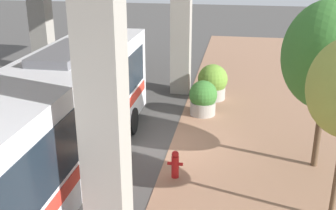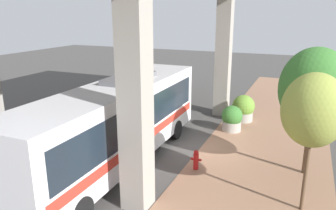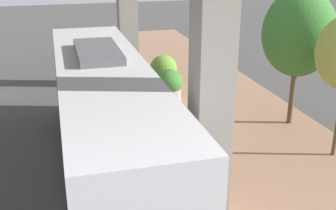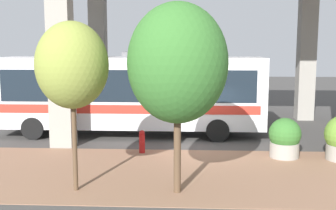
% 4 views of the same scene
% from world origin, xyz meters
% --- Properties ---
extents(ground_plane, '(80.00, 80.00, 0.00)m').
position_xyz_m(ground_plane, '(0.00, 0.00, 0.00)').
color(ground_plane, '#474442').
rests_on(ground_plane, ground).
extents(sidewalk_strip, '(6.00, 40.00, 0.02)m').
position_xyz_m(sidewalk_strip, '(-3.00, 0.00, 0.01)').
color(sidewalk_strip, '#936B51').
rests_on(sidewalk_strip, ground).
extents(bus, '(2.68, 12.08, 3.85)m').
position_xyz_m(bus, '(2.82, 3.32, 2.08)').
color(bus, silver).
rests_on(bus, ground).
extents(fire_hydrant, '(0.48, 0.23, 0.91)m').
position_xyz_m(fire_hydrant, '(-0.52, 2.44, 0.46)').
color(fire_hydrant, '#B21919').
rests_on(fire_hydrant, ground).
extents(planter_front, '(1.38, 1.38, 1.66)m').
position_xyz_m(planter_front, '(-1.11, -4.99, 0.80)').
color(planter_front, '#9E998E').
rests_on(planter_front, ground).
extents(planter_middle, '(1.18, 1.18, 1.50)m').
position_xyz_m(planter_middle, '(-0.86, -2.93, 0.73)').
color(planter_middle, '#9E998E').
rests_on(planter_middle, ground).
extents(street_tree_far, '(2.76, 2.76, 5.33)m').
position_xyz_m(street_tree_far, '(-4.85, 0.94, 3.67)').
color(street_tree_far, brown).
rests_on(street_tree_far, ground).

